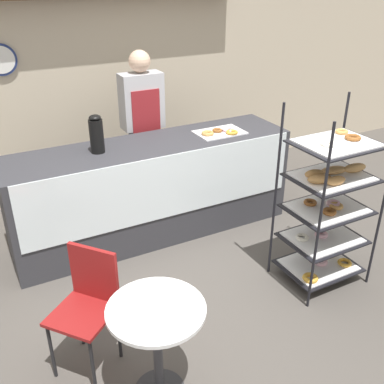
# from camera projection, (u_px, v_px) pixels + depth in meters

# --- Properties ---
(ground_plane) EXTENTS (14.00, 14.00, 0.00)m
(ground_plane) POSITION_uv_depth(u_px,v_px,m) (217.00, 303.00, 3.75)
(ground_plane) COLOR #4C4742
(back_wall) EXTENTS (10.00, 0.30, 2.70)m
(back_wall) POSITION_uv_depth(u_px,v_px,m) (105.00, 78.00, 5.17)
(back_wall) COLOR beige
(back_wall) RESTS_ON ground_plane
(display_counter) EXTENTS (2.84, 0.71, 0.99)m
(display_counter) POSITION_uv_depth(u_px,v_px,m) (153.00, 189.00, 4.55)
(display_counter) COLOR #333338
(display_counter) RESTS_ON ground_plane
(pastry_rack) EXTENTS (0.70, 0.56, 1.59)m
(pastry_rack) POSITION_uv_depth(u_px,v_px,m) (328.00, 206.00, 3.74)
(pastry_rack) COLOR black
(pastry_rack) RESTS_ON ground_plane
(person_worker) EXTENTS (0.44, 0.23, 1.77)m
(person_worker) POSITION_uv_depth(u_px,v_px,m) (143.00, 126.00, 4.83)
(person_worker) COLOR #282833
(person_worker) RESTS_ON ground_plane
(cafe_table) EXTENTS (0.60, 0.60, 0.71)m
(cafe_table) POSITION_uv_depth(u_px,v_px,m) (157.00, 331.00, 2.74)
(cafe_table) COLOR #262628
(cafe_table) RESTS_ON ground_plane
(cafe_chair) EXTENTS (0.53, 0.53, 0.88)m
(cafe_chair) POSITION_uv_depth(u_px,v_px,m) (88.00, 298.00, 2.99)
(cafe_chair) COLOR black
(cafe_chair) RESTS_ON ground_plane
(coffee_carafe) EXTENTS (0.13, 0.13, 0.35)m
(coffee_carafe) POSITION_uv_depth(u_px,v_px,m) (96.00, 134.00, 4.05)
(coffee_carafe) COLOR black
(coffee_carafe) RESTS_ON display_counter
(donut_tray_counter) EXTENTS (0.49, 0.33, 0.04)m
(donut_tray_counter) POSITION_uv_depth(u_px,v_px,m) (220.00, 132.00, 4.59)
(donut_tray_counter) COLOR silver
(donut_tray_counter) RESTS_ON display_counter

